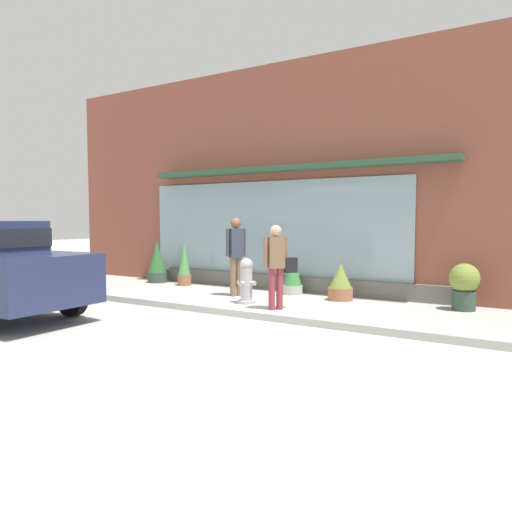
{
  "coord_description": "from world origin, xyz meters",
  "views": [
    {
      "loc": [
        5.65,
        -7.28,
        1.65
      ],
      "look_at": [
        0.21,
        1.2,
        0.93
      ],
      "focal_mm": 35.7,
      "sensor_mm": 36.0,
      "label": 1
    }
  ],
  "objects_px": {
    "pedestrian_passerby": "(236,250)",
    "potted_plant_near_hydrant": "(340,282)",
    "potted_plant_by_entrance": "(293,274)",
    "potted_plant_low_front": "(184,265)",
    "pedestrian_with_handbag": "(277,261)",
    "potted_plant_doorstep": "(157,263)",
    "fire_hydrant": "(246,281)",
    "potted_plant_trailing_edge": "(464,284)"
  },
  "relations": [
    {
      "from": "pedestrian_passerby",
      "to": "potted_plant_near_hydrant",
      "type": "xyz_separation_m",
      "value": [
        2.12,
        0.69,
        -0.62
      ]
    },
    {
      "from": "potted_plant_by_entrance",
      "to": "potted_plant_near_hydrant",
      "type": "bearing_deg",
      "value": -9.3
    },
    {
      "from": "potted_plant_near_hydrant",
      "to": "potted_plant_by_entrance",
      "type": "bearing_deg",
      "value": 170.7
    },
    {
      "from": "potted_plant_low_front",
      "to": "potted_plant_near_hydrant",
      "type": "relative_size",
      "value": 1.38
    },
    {
      "from": "pedestrian_with_handbag",
      "to": "potted_plant_doorstep",
      "type": "height_order",
      "value": "pedestrian_with_handbag"
    },
    {
      "from": "pedestrian_with_handbag",
      "to": "potted_plant_near_hydrant",
      "type": "bearing_deg",
      "value": 19.67
    },
    {
      "from": "potted_plant_by_entrance",
      "to": "fire_hydrant",
      "type": "bearing_deg",
      "value": -96.69
    },
    {
      "from": "potted_plant_by_entrance",
      "to": "potted_plant_doorstep",
      "type": "xyz_separation_m",
      "value": [
        -4.02,
        -0.04,
        0.07
      ]
    },
    {
      "from": "potted_plant_doorstep",
      "to": "pedestrian_passerby",
      "type": "bearing_deg",
      "value": -15.24
    },
    {
      "from": "fire_hydrant",
      "to": "potted_plant_trailing_edge",
      "type": "distance_m",
      "value": 4.05
    },
    {
      "from": "potted_plant_near_hydrant",
      "to": "pedestrian_with_handbag",
      "type": "bearing_deg",
      "value": -108.07
    },
    {
      "from": "potted_plant_near_hydrant",
      "to": "fire_hydrant",
      "type": "bearing_deg",
      "value": -135.59
    },
    {
      "from": "fire_hydrant",
      "to": "potted_plant_near_hydrant",
      "type": "bearing_deg",
      "value": 44.41
    },
    {
      "from": "potted_plant_trailing_edge",
      "to": "potted_plant_by_entrance",
      "type": "relative_size",
      "value": 0.93
    },
    {
      "from": "fire_hydrant",
      "to": "potted_plant_by_entrance",
      "type": "relative_size",
      "value": 0.97
    },
    {
      "from": "pedestrian_with_handbag",
      "to": "potted_plant_near_hydrant",
      "type": "relative_size",
      "value": 2.02
    },
    {
      "from": "pedestrian_with_handbag",
      "to": "potted_plant_low_front",
      "type": "height_order",
      "value": "pedestrian_with_handbag"
    },
    {
      "from": "potted_plant_by_entrance",
      "to": "pedestrian_with_handbag",
      "type": "bearing_deg",
      "value": -69.88
    },
    {
      "from": "pedestrian_passerby",
      "to": "potted_plant_doorstep",
      "type": "distance_m",
      "value": 3.26
    },
    {
      "from": "potted_plant_near_hydrant",
      "to": "potted_plant_by_entrance",
      "type": "xyz_separation_m",
      "value": [
        -1.22,
        0.2,
        0.08
      ]
    },
    {
      "from": "potted_plant_near_hydrant",
      "to": "potted_plant_doorstep",
      "type": "distance_m",
      "value": 5.24
    },
    {
      "from": "fire_hydrant",
      "to": "potted_plant_by_entrance",
      "type": "height_order",
      "value": "potted_plant_by_entrance"
    },
    {
      "from": "pedestrian_with_handbag",
      "to": "potted_plant_trailing_edge",
      "type": "bearing_deg",
      "value": -20.78
    },
    {
      "from": "potted_plant_trailing_edge",
      "to": "potted_plant_by_entrance",
      "type": "height_order",
      "value": "potted_plant_by_entrance"
    },
    {
      "from": "pedestrian_with_handbag",
      "to": "potted_plant_near_hydrant",
      "type": "height_order",
      "value": "pedestrian_with_handbag"
    },
    {
      "from": "fire_hydrant",
      "to": "potted_plant_doorstep",
      "type": "bearing_deg",
      "value": 158.28
    },
    {
      "from": "potted_plant_trailing_edge",
      "to": "potted_plant_by_entrance",
      "type": "distance_m",
      "value": 3.58
    },
    {
      "from": "potted_plant_near_hydrant",
      "to": "potted_plant_doorstep",
      "type": "relative_size",
      "value": 0.71
    },
    {
      "from": "pedestrian_with_handbag",
      "to": "pedestrian_passerby",
      "type": "height_order",
      "value": "pedestrian_passerby"
    },
    {
      "from": "pedestrian_passerby",
      "to": "potted_plant_trailing_edge",
      "type": "bearing_deg",
      "value": -47.58
    },
    {
      "from": "potted_plant_near_hydrant",
      "to": "potted_plant_by_entrance",
      "type": "height_order",
      "value": "potted_plant_by_entrance"
    },
    {
      "from": "potted_plant_near_hydrant",
      "to": "potted_plant_trailing_edge",
      "type": "bearing_deg",
      "value": 3.03
    },
    {
      "from": "potted_plant_doorstep",
      "to": "potted_plant_by_entrance",
      "type": "bearing_deg",
      "value": 0.6
    },
    {
      "from": "fire_hydrant",
      "to": "pedestrian_passerby",
      "type": "height_order",
      "value": "pedestrian_passerby"
    },
    {
      "from": "pedestrian_passerby",
      "to": "fire_hydrant",
      "type": "bearing_deg",
      "value": -101.11
    },
    {
      "from": "pedestrian_with_handbag",
      "to": "potted_plant_trailing_edge",
      "type": "xyz_separation_m",
      "value": [
        2.9,
        1.78,
        -0.41
      ]
    },
    {
      "from": "potted_plant_near_hydrant",
      "to": "pedestrian_passerby",
      "type": "bearing_deg",
      "value": -161.98
    },
    {
      "from": "pedestrian_with_handbag",
      "to": "pedestrian_passerby",
      "type": "distance_m",
      "value": 1.86
    },
    {
      "from": "potted_plant_doorstep",
      "to": "pedestrian_with_handbag",
      "type": "bearing_deg",
      "value": -21.03
    },
    {
      "from": "potted_plant_low_front",
      "to": "potted_plant_doorstep",
      "type": "height_order",
      "value": "potted_plant_doorstep"
    },
    {
      "from": "pedestrian_with_handbag",
      "to": "potted_plant_doorstep",
      "type": "xyz_separation_m",
      "value": [
        -4.7,
        1.81,
        -0.37
      ]
    },
    {
      "from": "potted_plant_trailing_edge",
      "to": "potted_plant_near_hydrant",
      "type": "height_order",
      "value": "potted_plant_trailing_edge"
    }
  ]
}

